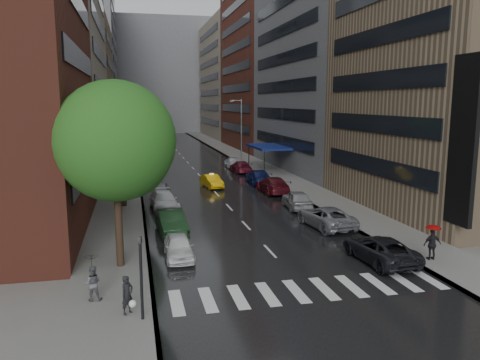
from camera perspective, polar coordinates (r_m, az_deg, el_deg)
ground at (r=24.60m, az=6.39°, el=-11.47°), size 220.00×220.00×0.00m
road at (r=72.59m, az=-6.76°, el=2.52°), size 14.00×140.00×0.01m
sidewalk_left at (r=72.17m, az=-13.89°, el=2.33°), size 4.00×140.00×0.15m
sidewalk_right at (r=74.08m, az=0.18°, el=2.79°), size 4.00×140.00×0.15m
crosswalk at (r=22.93m, az=8.57°, el=-13.10°), size 13.15×2.80×0.01m
buildings_left at (r=81.07m, az=-18.64°, el=14.15°), size 8.00×108.00×38.00m
buildings_right at (r=81.81m, az=3.30°, el=13.90°), size 8.05×109.10×36.00m
building_far at (r=140.03m, az=-10.02°, el=12.35°), size 40.00×14.00×32.00m
tree_near at (r=24.79m, az=-14.97°, el=4.59°), size 6.23×6.23×9.92m
tree_mid at (r=39.62m, az=-14.31°, el=6.85°), size 6.54×6.54×10.42m
tree_far at (r=55.30m, az=-13.91°, el=5.84°), size 5.03×5.03×8.02m
taxi at (r=48.40m, az=-3.47°, el=-0.14°), size 2.02×4.24×1.34m
parked_cars_left at (r=35.86m, az=-8.92°, el=-3.57°), size 2.45×21.10×1.58m
parked_cars_right at (r=43.92m, az=4.66°, el=-1.05°), size 2.99×43.99×1.59m
ped_bag_walker at (r=20.29m, az=-13.54°, el=-13.54°), size 0.71×0.69×1.62m
ped_black_umbrella at (r=21.78m, az=-17.59°, el=-10.78°), size 0.96×0.98×2.09m
ped_red_umbrella at (r=28.01m, az=22.43°, el=-6.67°), size 1.04×0.82×2.01m
traffic_light at (r=19.22m, az=-11.99°, el=-10.66°), size 0.18×0.15×3.45m
street_lamp_left at (r=51.78m, az=-12.96°, el=4.98°), size 1.74×0.22×9.00m
street_lamp_right at (r=68.51m, az=0.09°, el=6.28°), size 1.74×0.22×9.00m
awning at (r=59.32m, az=3.47°, el=4.05°), size 4.00×8.00×3.12m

